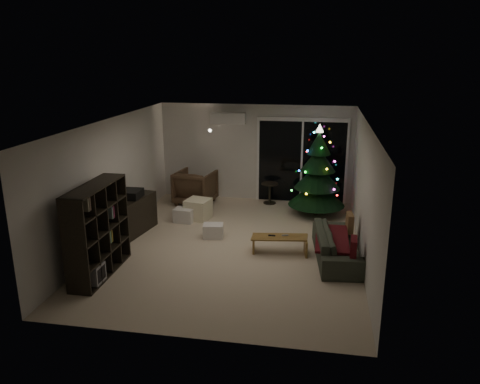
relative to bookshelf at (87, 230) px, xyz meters
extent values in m
plane|color=beige|center=(2.25, 1.61, -0.81)|extent=(6.50, 6.50, 0.00)
plane|color=white|center=(2.25, 1.61, 1.69)|extent=(6.50, 6.50, 0.00)
cube|color=silver|center=(2.25, 4.86, 0.44)|extent=(5.00, 0.02, 2.50)
cube|color=silver|center=(2.25, -1.64, 0.44)|extent=(5.00, 0.02, 2.50)
cube|color=silver|center=(-0.25, 1.61, 0.44)|extent=(0.02, 6.50, 2.50)
cube|color=silver|center=(4.75, 1.61, 0.44)|extent=(0.02, 6.50, 2.50)
cube|color=black|center=(3.45, 4.84, 0.24)|extent=(2.20, 0.02, 2.10)
cube|color=white|center=(1.55, 4.74, 1.34)|extent=(0.90, 0.22, 0.28)
cube|color=#3F3833|center=(3.45, 5.36, -0.86)|extent=(2.60, 1.00, 0.10)
cube|color=white|center=(3.45, 5.76, -0.31)|extent=(2.20, 0.06, 1.00)
cube|color=black|center=(0.00, 1.96, -0.41)|extent=(0.68, 1.32, 0.79)
cube|color=black|center=(0.00, 1.96, 0.06)|extent=(0.40, 0.47, 0.17)
imported|color=#483025|center=(0.79, 4.19, -0.38)|extent=(1.06, 1.08, 0.86)
cube|color=beige|center=(1.15, 3.07, -0.57)|extent=(0.62, 0.62, 0.47)
cube|color=white|center=(0.89, 2.81, -0.65)|extent=(0.47, 0.37, 0.32)
cube|color=white|center=(1.76, 1.99, -0.66)|extent=(0.46, 0.37, 0.29)
cylinder|color=black|center=(2.68, 4.53, -0.54)|extent=(0.56, 0.56, 0.54)
cylinder|color=black|center=(1.04, 4.94, 0.11)|extent=(0.29, 0.29, 1.83)
imported|color=#282926|center=(4.30, 1.33, -0.53)|extent=(0.95, 2.00, 0.56)
cube|color=#441312|center=(4.20, 1.33, -0.40)|extent=(0.60, 1.39, 0.05)
cube|color=brown|center=(4.55, 1.98, -0.30)|extent=(0.14, 0.38, 0.37)
cube|color=#441312|center=(4.55, 0.68, -0.30)|extent=(0.14, 0.38, 0.37)
cube|color=black|center=(3.06, 1.43, -0.46)|extent=(0.13, 0.04, 0.02)
cube|color=slate|center=(3.31, 1.48, -0.46)|extent=(0.13, 0.08, 0.02)
cone|color=#113319|center=(3.87, 3.85, 0.28)|extent=(1.36, 1.36, 2.18)
camera|label=1|loc=(3.90, -6.99, 2.92)|focal=35.00mm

